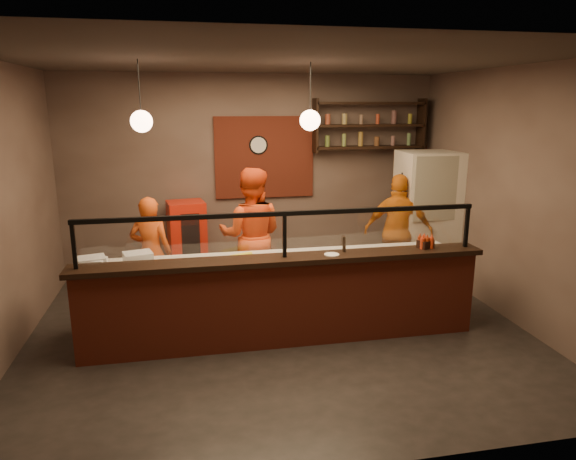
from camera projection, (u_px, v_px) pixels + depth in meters
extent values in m
plane|color=black|center=(280.00, 332.00, 6.31)|extent=(6.00, 6.00, 0.00)
plane|color=#3D352F|center=(279.00, 60.00, 5.55)|extent=(6.00, 6.00, 0.00)
plane|color=brown|center=(252.00, 176.00, 8.31)|extent=(6.00, 0.00, 6.00)
plane|color=brown|center=(512.00, 196.00, 6.50)|extent=(0.00, 5.00, 5.00)
plane|color=brown|center=(344.00, 272.00, 3.55)|extent=(6.00, 0.00, 6.00)
cube|color=maroon|center=(265.00, 157.00, 8.25)|extent=(1.60, 0.04, 1.30)
cube|color=maroon|center=(285.00, 303.00, 5.91)|extent=(4.60, 0.25, 1.00)
cube|color=black|center=(285.00, 259.00, 5.78)|extent=(4.70, 0.37, 0.06)
cube|color=gray|center=(277.00, 294.00, 6.40)|extent=(4.60, 0.75, 0.85)
cube|color=silver|center=(277.00, 260.00, 6.30)|extent=(4.60, 0.75, 0.05)
cube|color=white|center=(285.00, 235.00, 5.72)|extent=(4.40, 0.02, 0.50)
cube|color=black|center=(285.00, 214.00, 5.66)|extent=(4.50, 0.05, 0.05)
cube|color=black|center=(74.00, 246.00, 5.30)|extent=(0.04, 0.04, 0.50)
cube|color=black|center=(285.00, 235.00, 5.72)|extent=(0.04, 0.04, 0.50)
cube|color=black|center=(467.00, 227.00, 6.13)|extent=(0.04, 0.04, 0.50)
cube|color=black|center=(368.00, 147.00, 8.39)|extent=(1.80, 0.28, 0.04)
cube|color=black|center=(369.00, 125.00, 8.31)|extent=(1.80, 0.28, 0.04)
cube|color=black|center=(370.00, 103.00, 8.23)|extent=(1.80, 0.28, 0.04)
cube|color=black|center=(315.00, 126.00, 8.14)|extent=(0.04, 0.28, 0.85)
cube|color=black|center=(421.00, 125.00, 8.48)|extent=(0.04, 0.28, 0.85)
cylinder|color=black|center=(258.00, 145.00, 8.18)|extent=(0.30, 0.04, 0.30)
cylinder|color=black|center=(139.00, 88.00, 5.53)|extent=(0.01, 0.01, 0.60)
sphere|color=#F3B185|center=(141.00, 121.00, 5.61)|extent=(0.24, 0.24, 0.24)
cylinder|color=black|center=(310.00, 89.00, 5.89)|extent=(0.01, 0.01, 0.60)
sphere|color=#F3B185|center=(310.00, 120.00, 5.97)|extent=(0.24, 0.24, 0.24)
imported|color=#E04F15|center=(151.00, 252.00, 6.98)|extent=(0.63, 0.48, 1.54)
imported|color=#E34615|center=(251.00, 235.00, 7.17)|extent=(1.06, 0.91, 1.90)
imported|color=orange|center=(398.00, 232.00, 7.73)|extent=(1.10, 0.78, 1.73)
cube|color=beige|center=(426.00, 217.00, 8.02)|extent=(0.89, 0.84, 2.04)
cube|color=red|center=(187.00, 242.00, 8.01)|extent=(0.62, 0.58, 1.28)
cylinder|color=#F1E5CC|center=(357.00, 254.00, 6.42)|extent=(0.58, 0.58, 0.01)
cube|color=white|center=(93.00, 265.00, 5.79)|extent=(0.31, 0.26, 0.14)
cube|color=silver|center=(138.00, 259.00, 5.97)|extent=(0.37, 0.33, 0.16)
cube|color=white|center=(91.00, 264.00, 5.80)|extent=(0.36, 0.32, 0.16)
cylinder|color=yellow|center=(237.00, 257.00, 6.23)|extent=(0.38, 0.22, 0.07)
cube|color=black|center=(425.00, 244.00, 6.13)|extent=(0.21, 0.19, 0.09)
cylinder|color=black|center=(344.00, 244.00, 5.96)|extent=(0.05, 0.05, 0.18)
cylinder|color=silver|center=(332.00, 255.00, 5.85)|extent=(0.18, 0.18, 0.01)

